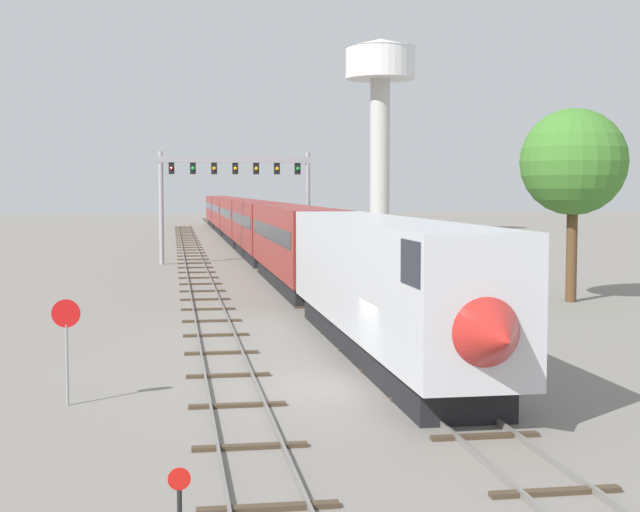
% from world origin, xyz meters
% --- Properties ---
extents(ground_plane, '(400.00, 400.00, 0.00)m').
position_xyz_m(ground_plane, '(0.00, 0.00, 0.00)').
color(ground_plane, gray).
extents(track_main, '(2.60, 200.00, 0.16)m').
position_xyz_m(track_main, '(2.00, 60.00, 0.07)').
color(track_main, slate).
rests_on(track_main, ground).
extents(track_near, '(2.60, 160.00, 0.16)m').
position_xyz_m(track_near, '(-3.50, 40.00, 0.07)').
color(track_near, slate).
rests_on(track_near, ground).
extents(passenger_train, '(3.04, 137.74, 4.80)m').
position_xyz_m(passenger_train, '(2.00, 62.73, 2.61)').
color(passenger_train, silver).
rests_on(passenger_train, ground).
extents(signal_gantry, '(12.10, 0.49, 8.76)m').
position_xyz_m(signal_gantry, '(-0.25, 45.90, 6.46)').
color(signal_gantry, '#999BA0').
rests_on(signal_gantry, ground).
extents(water_tower, '(9.26, 9.26, 25.55)m').
position_xyz_m(water_tower, '(22.03, 92.57, 19.89)').
color(water_tower, beige).
rests_on(water_tower, ground).
extents(stop_sign, '(0.76, 0.08, 2.88)m').
position_xyz_m(stop_sign, '(-8.00, -1.08, 1.87)').
color(stop_sign, gray).
rests_on(stop_sign, ground).
extents(trackside_tree_left, '(5.49, 5.49, 9.98)m').
position_xyz_m(trackside_tree_left, '(15.22, 18.37, 7.19)').
color(trackside_tree_left, brown).
rests_on(trackside_tree_left, ground).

